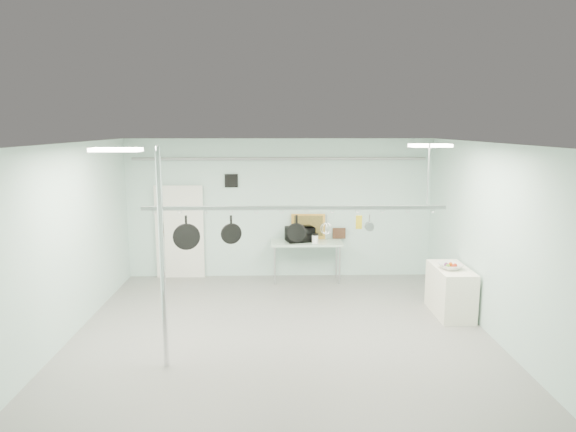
{
  "coord_description": "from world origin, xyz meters",
  "views": [
    {
      "loc": [
        -0.1,
        -7.67,
        3.46
      ],
      "look_at": [
        0.12,
        1.0,
        1.95
      ],
      "focal_mm": 32.0,
      "sensor_mm": 36.0,
      "label": 1
    }
  ],
  "objects_px": {
    "microwave": "(300,234)",
    "skillet_right": "(297,228)",
    "skillet_left": "(186,233)",
    "skillet_mid": "(231,230)",
    "prep_table": "(307,245)",
    "pot_rack": "(294,206)",
    "coffee_canister": "(315,239)",
    "fruit_bowl": "(451,266)",
    "chrome_pole": "(162,260)",
    "side_cabinet": "(450,291)"
  },
  "relations": [
    {
      "from": "coffee_canister",
      "to": "skillet_mid",
      "type": "bearing_deg",
      "value": -116.58
    },
    {
      "from": "skillet_left",
      "to": "skillet_mid",
      "type": "xyz_separation_m",
      "value": [
        0.71,
        0.0,
        0.04
      ]
    },
    {
      "from": "prep_table",
      "to": "skillet_mid",
      "type": "distance_m",
      "value": 3.73
    },
    {
      "from": "pot_rack",
      "to": "skillet_left",
      "type": "distance_m",
      "value": 1.76
    },
    {
      "from": "prep_table",
      "to": "fruit_bowl",
      "type": "bearing_deg",
      "value": -42.9
    },
    {
      "from": "skillet_right",
      "to": "prep_table",
      "type": "bearing_deg",
      "value": 99.65
    },
    {
      "from": "coffee_canister",
      "to": "fruit_bowl",
      "type": "distance_m",
      "value": 3.17
    },
    {
      "from": "coffee_canister",
      "to": "skillet_left",
      "type": "xyz_separation_m",
      "value": [
        -2.29,
        -3.16,
        0.81
      ]
    },
    {
      "from": "fruit_bowl",
      "to": "skillet_left",
      "type": "xyz_separation_m",
      "value": [
        -4.59,
        -0.99,
        0.85
      ]
    },
    {
      "from": "side_cabinet",
      "to": "fruit_bowl",
      "type": "bearing_deg",
      "value": -119.74
    },
    {
      "from": "prep_table",
      "to": "coffee_canister",
      "type": "relative_size",
      "value": 8.91
    },
    {
      "from": "coffee_canister",
      "to": "fruit_bowl",
      "type": "bearing_deg",
      "value": -43.19
    },
    {
      "from": "side_cabinet",
      "to": "pot_rack",
      "type": "relative_size",
      "value": 0.25
    },
    {
      "from": "skillet_right",
      "to": "skillet_mid",
      "type": "bearing_deg",
      "value": -164.05
    },
    {
      "from": "pot_rack",
      "to": "skillet_right",
      "type": "relative_size",
      "value": 11.35
    },
    {
      "from": "microwave",
      "to": "skillet_right",
      "type": "distance_m",
      "value": 3.43
    },
    {
      "from": "prep_table",
      "to": "microwave",
      "type": "bearing_deg",
      "value": 170.53
    },
    {
      "from": "pot_rack",
      "to": "coffee_canister",
      "type": "height_order",
      "value": "pot_rack"
    },
    {
      "from": "chrome_pole",
      "to": "fruit_bowl",
      "type": "xyz_separation_m",
      "value": [
        4.79,
        1.89,
        -0.65
      ]
    },
    {
      "from": "microwave",
      "to": "chrome_pole",
      "type": "bearing_deg",
      "value": 47.89
    },
    {
      "from": "prep_table",
      "to": "skillet_left",
      "type": "bearing_deg",
      "value": -122.56
    },
    {
      "from": "skillet_left",
      "to": "skillet_right",
      "type": "xyz_separation_m",
      "value": [
        1.74,
        0.0,
        0.07
      ]
    },
    {
      "from": "chrome_pole",
      "to": "fruit_bowl",
      "type": "height_order",
      "value": "chrome_pole"
    },
    {
      "from": "side_cabinet",
      "to": "coffee_canister",
      "type": "height_order",
      "value": "coffee_canister"
    },
    {
      "from": "chrome_pole",
      "to": "microwave",
      "type": "distance_m",
      "value": 4.77
    },
    {
      "from": "skillet_mid",
      "to": "skillet_right",
      "type": "xyz_separation_m",
      "value": [
        1.03,
        0.0,
        0.02
      ]
    },
    {
      "from": "coffee_canister",
      "to": "skillet_right",
      "type": "height_order",
      "value": "skillet_right"
    },
    {
      "from": "prep_table",
      "to": "pot_rack",
      "type": "bearing_deg",
      "value": -96.91
    },
    {
      "from": "chrome_pole",
      "to": "coffee_canister",
      "type": "height_order",
      "value": "chrome_pole"
    },
    {
      "from": "fruit_bowl",
      "to": "prep_table",
      "type": "bearing_deg",
      "value": 137.1
    },
    {
      "from": "side_cabinet",
      "to": "microwave",
      "type": "distance_m",
      "value": 3.55
    },
    {
      "from": "side_cabinet",
      "to": "skillet_mid",
      "type": "height_order",
      "value": "skillet_mid"
    },
    {
      "from": "side_cabinet",
      "to": "skillet_left",
      "type": "distance_m",
      "value": 4.97
    },
    {
      "from": "skillet_left",
      "to": "skillet_mid",
      "type": "bearing_deg",
      "value": -11.55
    },
    {
      "from": "pot_rack",
      "to": "microwave",
      "type": "height_order",
      "value": "pot_rack"
    },
    {
      "from": "skillet_left",
      "to": "skillet_mid",
      "type": "relative_size",
      "value": 1.18
    },
    {
      "from": "side_cabinet",
      "to": "skillet_right",
      "type": "bearing_deg",
      "value": -159.32
    },
    {
      "from": "prep_table",
      "to": "fruit_bowl",
      "type": "relative_size",
      "value": 3.82
    },
    {
      "from": "chrome_pole",
      "to": "skillet_mid",
      "type": "distance_m",
      "value": 1.3
    },
    {
      "from": "skillet_mid",
      "to": "skillet_right",
      "type": "relative_size",
      "value": 1.12
    },
    {
      "from": "chrome_pole",
      "to": "side_cabinet",
      "type": "distance_m",
      "value": 5.37
    },
    {
      "from": "chrome_pole",
      "to": "pot_rack",
      "type": "distance_m",
      "value": 2.19
    },
    {
      "from": "coffee_canister",
      "to": "skillet_right",
      "type": "relative_size",
      "value": 0.42
    },
    {
      "from": "fruit_bowl",
      "to": "coffee_canister",
      "type": "bearing_deg",
      "value": 136.81
    },
    {
      "from": "side_cabinet",
      "to": "fruit_bowl",
      "type": "distance_m",
      "value": 0.52
    },
    {
      "from": "side_cabinet",
      "to": "skillet_right",
      "type": "relative_size",
      "value": 2.84
    },
    {
      "from": "chrome_pole",
      "to": "prep_table",
      "type": "bearing_deg",
      "value": 61.29
    },
    {
      "from": "prep_table",
      "to": "skillet_right",
      "type": "distance_m",
      "value": 3.48
    },
    {
      "from": "microwave",
      "to": "skillet_right",
      "type": "height_order",
      "value": "skillet_right"
    },
    {
      "from": "prep_table",
      "to": "side_cabinet",
      "type": "xyz_separation_m",
      "value": [
        2.55,
        -2.2,
        -0.38
      ]
    }
  ]
}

